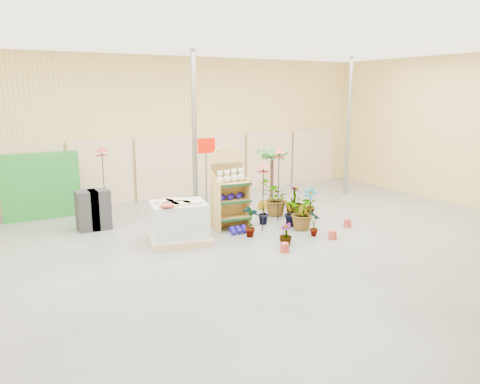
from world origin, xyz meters
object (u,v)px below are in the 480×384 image
object	(u,v)px
display_shelf	(229,191)
bird_table_front	(263,167)
pallet_stack	(179,223)
potted_plant_2	(304,212)

from	to	relation	value
display_shelf	bird_table_front	distance (m)	1.11
pallet_stack	bird_table_front	distance (m)	2.46
pallet_stack	bird_table_front	world-z (taller)	bird_table_front
display_shelf	potted_plant_2	bearing A→B (deg)	-29.80
display_shelf	bird_table_front	xyz separation A→B (m)	(0.60, -0.67, 0.64)
pallet_stack	potted_plant_2	size ratio (longest dim) A/B	1.71
bird_table_front	potted_plant_2	size ratio (longest dim) A/B	1.93
pallet_stack	potted_plant_2	xyz separation A→B (m)	(3.11, -0.56, -0.03)
pallet_stack	bird_table_front	size ratio (longest dim) A/B	0.89
bird_table_front	potted_plant_2	bearing A→B (deg)	-24.71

